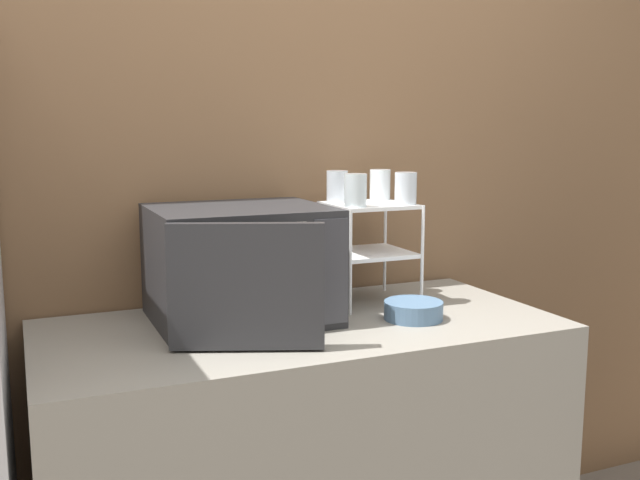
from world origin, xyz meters
name	(u,v)px	position (x,y,z in m)	size (l,w,h in m)	color
wall_back	(257,176)	(0.00, 0.73, 1.30)	(8.00, 0.06, 2.60)	brown
counter	(302,475)	(0.00, 0.34, 0.46)	(1.44, 0.69, 0.91)	gray
microwave	(240,265)	(-0.15, 0.43, 1.07)	(0.50, 0.58, 0.32)	#262628
dish_rack	(369,231)	(0.29, 0.49, 1.14)	(0.25, 0.25, 0.31)	white
glass_front_left	(356,190)	(0.20, 0.42, 1.27)	(0.07, 0.07, 0.10)	silver
glass_back_right	(380,185)	(0.37, 0.57, 1.27)	(0.07, 0.07, 0.10)	silver
glass_front_right	(406,188)	(0.37, 0.42, 1.27)	(0.07, 0.07, 0.10)	silver
glass_back_left	(337,186)	(0.21, 0.57, 1.27)	(0.07, 0.07, 0.10)	silver
bowl	(413,311)	(0.31, 0.26, 0.94)	(0.17, 0.17, 0.05)	slate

